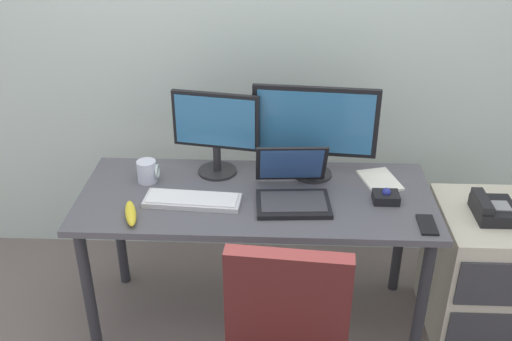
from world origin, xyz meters
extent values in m
plane|color=#6F625D|center=(0.00, 0.00, 0.00)|extent=(8.00, 8.00, 0.00)
cube|color=silver|center=(0.00, 0.67, 1.40)|extent=(6.00, 0.10, 2.80)
cube|color=#515057|center=(0.00, 0.00, 0.70)|extent=(1.55, 0.64, 0.03)
cylinder|color=#2D2D33|center=(-0.71, -0.26, 0.34)|extent=(0.05, 0.05, 0.68)
cylinder|color=#2D2D33|center=(0.71, -0.26, 0.34)|extent=(0.05, 0.05, 0.68)
cylinder|color=#2D2D33|center=(-0.71, 0.26, 0.34)|extent=(0.05, 0.05, 0.68)
cylinder|color=#2D2D33|center=(0.71, 0.26, 0.34)|extent=(0.05, 0.05, 0.68)
cube|color=beige|center=(1.03, 0.01, 0.32)|extent=(0.42, 0.52, 0.64)
cube|color=#38383D|center=(1.03, -0.26, 0.46)|extent=(0.38, 0.01, 0.22)
cube|color=#38383D|center=(1.03, -0.26, 0.19)|extent=(0.38, 0.01, 0.22)
cube|color=black|center=(1.03, -0.01, 0.66)|extent=(0.17, 0.20, 0.06)
cube|color=black|center=(0.97, -0.01, 0.71)|extent=(0.05, 0.18, 0.04)
cube|color=gray|center=(1.05, -0.02, 0.70)|extent=(0.07, 0.08, 0.01)
cube|color=#531F1D|center=(0.13, -0.76, 0.75)|extent=(0.40, 0.09, 0.42)
cylinder|color=#262628|center=(0.25, 0.19, 0.72)|extent=(0.18, 0.18, 0.01)
cylinder|color=#262628|center=(0.25, 0.19, 0.77)|extent=(0.04, 0.04, 0.10)
cube|color=black|center=(0.25, 0.19, 0.98)|extent=(0.56, 0.07, 0.32)
cube|color=teal|center=(0.25, 0.18, 0.98)|extent=(0.51, 0.05, 0.28)
cylinder|color=#262628|center=(-0.19, 0.20, 0.72)|extent=(0.18, 0.18, 0.01)
cylinder|color=#262628|center=(-0.19, 0.20, 0.78)|extent=(0.04, 0.04, 0.12)
cube|color=black|center=(-0.19, 0.20, 0.97)|extent=(0.40, 0.09, 0.26)
cube|color=teal|center=(-0.19, 0.18, 0.97)|extent=(0.36, 0.07, 0.23)
cube|color=silver|center=(-0.27, -0.08, 0.72)|extent=(0.42, 0.16, 0.02)
cube|color=white|center=(-0.27, -0.08, 0.74)|extent=(0.39, 0.14, 0.01)
cube|color=black|center=(0.16, -0.09, 0.72)|extent=(0.32, 0.24, 0.02)
cube|color=#38383D|center=(0.16, -0.09, 0.73)|extent=(0.28, 0.18, 0.00)
cube|color=black|center=(0.15, 0.07, 0.83)|extent=(0.32, 0.12, 0.20)
cube|color=#335999|center=(0.15, 0.06, 0.83)|extent=(0.28, 0.10, 0.18)
cube|color=black|center=(0.56, -0.03, 0.73)|extent=(0.11, 0.09, 0.04)
sphere|color=navy|center=(0.56, -0.03, 0.76)|extent=(0.04, 0.04, 0.04)
cylinder|color=silver|center=(-0.50, 0.10, 0.76)|extent=(0.09, 0.09, 0.10)
torus|color=silver|center=(-0.45, 0.10, 0.76)|extent=(0.01, 0.06, 0.06)
cube|color=white|center=(0.56, 0.14, 0.72)|extent=(0.20, 0.24, 0.01)
cube|color=black|center=(0.70, -0.21, 0.72)|extent=(0.07, 0.14, 0.01)
ellipsoid|color=yellow|center=(-0.50, -0.20, 0.73)|extent=(0.10, 0.19, 0.04)
camera|label=1|loc=(0.10, -2.20, 2.03)|focal=41.25mm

